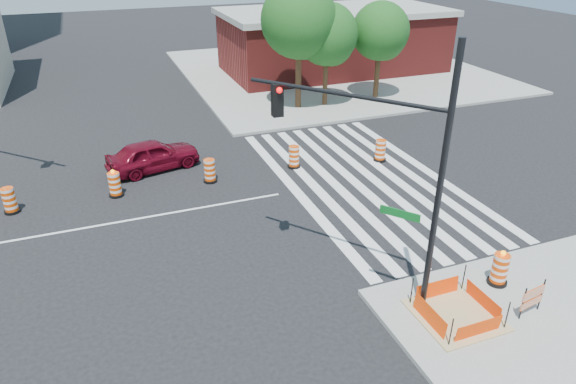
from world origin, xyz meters
name	(u,v)px	position (x,y,z in m)	size (l,w,h in m)	color
ground	(101,225)	(0.00, 0.00, 0.00)	(120.00, 120.00, 0.00)	black
sidewalk_ne	(332,70)	(18.00, 18.00, 0.07)	(22.00, 22.00, 0.15)	gray
crosswalk_east	(363,179)	(10.95, 0.00, 0.01)	(6.75, 13.50, 0.01)	silver
lane_centerline	(101,225)	(0.00, 0.00, 0.01)	(14.00, 0.12, 0.01)	silver
excavation_pit	(456,314)	(9.00, -9.00, 0.22)	(2.20, 2.20, 0.90)	tan
brick_storefront	(333,41)	(18.00, 18.00, 2.32)	(16.50, 8.50, 4.60)	maroon
red_coupe	(153,155)	(2.57, 4.36, 0.70)	(1.66, 4.13, 1.41)	maroon
signal_pole_se	(383,152)	(7.33, -7.15, 4.62)	(3.61, 4.56, 7.52)	black
pit_drum	(499,270)	(11.11, -8.21, 0.64)	(0.60, 0.60, 1.17)	black
barricade	(533,298)	(10.96, -9.67, 0.72)	(0.88, 0.18, 1.04)	#E74404
tree_north_c	(299,25)	(12.06, 10.27, 4.97)	(4.36, 4.36, 7.40)	#382314
tree_north_d	(327,38)	(13.75, 10.12, 4.15)	(3.63, 3.63, 6.18)	#382314
tree_north_e	(380,34)	(17.53, 10.47, 4.05)	(3.58, 3.55, 6.03)	#382314
median_drum_2	(10,201)	(-3.15, 2.28, 0.48)	(0.60, 0.60, 1.02)	black
median_drum_3	(115,185)	(0.73, 2.26, 0.49)	(0.60, 0.60, 1.18)	black
median_drum_4	(210,171)	(4.66, 2.20, 0.48)	(0.60, 0.60, 1.02)	black
median_drum_5	(294,158)	(8.61, 2.31, 0.48)	(0.60, 0.60, 1.02)	black
median_drum_6	(380,151)	(12.69, 1.57, 0.48)	(0.60, 0.60, 1.02)	black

